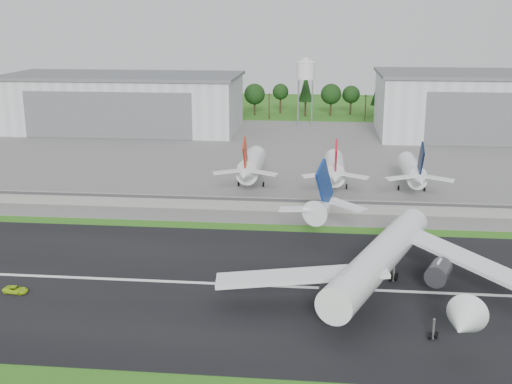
# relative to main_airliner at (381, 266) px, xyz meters

# --- Properties ---
(ground) EXTENTS (600.00, 600.00, 0.00)m
(ground) POSITION_rel_main_airliner_xyz_m (-13.33, -9.59, -4.89)
(ground) COLOR #2C6618
(ground) RESTS_ON ground
(runway) EXTENTS (320.00, 60.00, 0.10)m
(runway) POSITION_rel_main_airliner_xyz_m (-13.33, 0.41, -4.84)
(runway) COLOR black
(runway) RESTS_ON ground
(runway_centerline) EXTENTS (220.00, 1.00, 0.02)m
(runway_centerline) POSITION_rel_main_airliner_xyz_m (-13.33, 0.41, -4.78)
(runway_centerline) COLOR white
(runway_centerline) RESTS_ON runway
(apron) EXTENTS (320.00, 150.00, 0.10)m
(apron) POSITION_rel_main_airliner_xyz_m (-13.33, 110.41, -4.84)
(apron) COLOR slate
(apron) RESTS_ON ground
(blast_fence) EXTENTS (240.00, 0.61, 3.50)m
(blast_fence) POSITION_rel_main_airliner_xyz_m (-13.33, 45.39, -3.09)
(blast_fence) COLOR gray
(blast_fence) RESTS_ON ground
(hangar_west) EXTENTS (97.00, 44.00, 23.20)m
(hangar_west) POSITION_rel_main_airliner_xyz_m (-93.33, 155.32, 6.74)
(hangar_west) COLOR silver
(hangar_west) RESTS_ON ground
(hangar_east) EXTENTS (102.00, 47.00, 25.20)m
(hangar_east) POSITION_rel_main_airliner_xyz_m (61.67, 155.32, 7.73)
(hangar_east) COLOR silver
(hangar_east) RESTS_ON ground
(water_tower) EXTENTS (8.40, 8.40, 29.40)m
(water_tower) POSITION_rel_main_airliner_xyz_m (-18.33, 175.41, 19.66)
(water_tower) COLOR #99999E
(water_tower) RESTS_ON ground
(utility_poles) EXTENTS (230.00, 3.00, 12.00)m
(utility_poles) POSITION_rel_main_airliner_xyz_m (-13.33, 190.41, -4.89)
(utility_poles) COLOR black
(utility_poles) RESTS_ON ground
(treeline) EXTENTS (320.00, 16.00, 22.00)m
(treeline) POSITION_rel_main_airliner_xyz_m (-13.33, 205.41, -4.89)
(treeline) COLOR black
(treeline) RESTS_ON ground
(main_airliner) EXTENTS (53.16, 57.17, 18.17)m
(main_airliner) POSITION_rel_main_airliner_xyz_m (0.00, 0.00, 0.00)
(main_airliner) COLOR white
(main_airliner) RESTS_ON runway
(ground_vehicle) EXTENTS (4.49, 2.41, 1.20)m
(ground_vehicle) POSITION_rel_main_airliner_xyz_m (-62.59, -7.09, -4.20)
(ground_vehicle) COLOR #ADD919
(ground_vehicle) RESTS_ON runway
(parked_jet_red_a) EXTENTS (7.36, 31.29, 16.76)m
(parked_jet_red_a) POSITION_rel_main_airliner_xyz_m (-30.10, 66.98, 1.35)
(parked_jet_red_a) COLOR white
(parked_jet_red_a) RESTS_ON ground
(parked_jet_red_b) EXTENTS (7.36, 31.29, 16.53)m
(parked_jet_red_b) POSITION_rel_main_airliner_xyz_m (-6.99, 66.94, 1.14)
(parked_jet_red_b) COLOR white
(parked_jet_red_b) RESTS_ON ground
(parked_jet_navy) EXTENTS (7.36, 31.29, 16.38)m
(parked_jet_navy) POSITION_rel_main_airliner_xyz_m (14.13, 66.92, 1.00)
(parked_jet_navy) COLOR white
(parked_jet_navy) RESTS_ON ground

